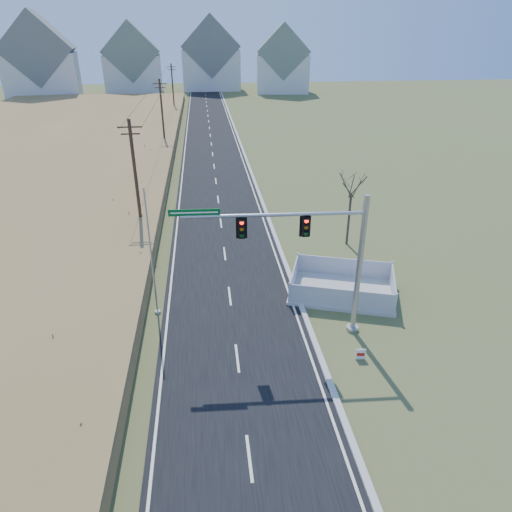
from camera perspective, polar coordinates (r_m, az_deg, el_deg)
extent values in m
plane|color=#545E2D|center=(25.12, -2.71, -9.86)|extent=(260.00, 260.00, 0.00)
cube|color=black|center=(71.77, -5.69, 14.44)|extent=(8.00, 180.00, 0.06)
cube|color=#B2AFA8|center=(71.94, -2.28, 14.62)|extent=(0.30, 180.00, 0.18)
cube|color=olive|center=(65.95, -27.22, 11.18)|extent=(38.00, 110.00, 1.30)
cylinder|color=#422D1E|center=(37.09, -14.79, 9.38)|extent=(0.26, 0.26, 9.00)
cube|color=#422D1E|center=(36.20, -15.52, 15.27)|extent=(1.80, 0.10, 0.10)
cube|color=#422D1E|center=(36.29, -15.43, 14.50)|extent=(1.40, 0.10, 0.10)
cylinder|color=#422D1E|center=(66.24, -11.63, 16.98)|extent=(0.26, 0.26, 9.00)
cube|color=#422D1E|center=(65.74, -11.96, 20.33)|extent=(1.80, 0.10, 0.10)
cube|color=#422D1E|center=(65.80, -11.92, 19.90)|extent=(1.40, 0.10, 0.10)
cylinder|color=#422D1E|center=(95.92, -10.35, 19.90)|extent=(0.26, 0.26, 9.00)
cube|color=#422D1E|center=(95.58, -10.56, 22.22)|extent=(1.80, 0.10, 0.10)
cube|color=#422D1E|center=(95.61, -10.53, 21.92)|extent=(1.40, 0.10, 0.10)
cube|color=silver|center=(126.11, -25.10, 19.73)|extent=(17.38, 13.12, 10.00)
cube|color=slate|center=(125.79, -25.65, 22.36)|extent=(17.69, 13.38, 16.29)
cube|color=silver|center=(129.72, -15.04, 21.10)|extent=(14.66, 10.95, 9.00)
cube|color=slate|center=(129.40, -15.34, 23.47)|extent=(14.93, 11.17, 14.26)
cube|color=silver|center=(132.61, -5.60, 22.13)|extent=(15.00, 10.00, 10.00)
cube|color=slate|center=(132.30, -5.73, 24.67)|extent=(15.27, 10.20, 15.27)
cube|color=silver|center=(126.42, 3.32, 21.76)|extent=(13.87, 10.31, 9.00)
cube|color=slate|center=(126.09, 3.39, 24.21)|extent=(14.12, 10.51, 13.24)
cylinder|color=#9EA0A5|center=(25.99, 11.94, -8.81)|extent=(0.67, 0.67, 0.22)
cylinder|color=#9EA0A5|center=(24.04, 12.78, -1.40)|extent=(0.29, 0.29, 7.81)
cylinder|color=#9EA0A5|center=(21.92, 2.27, 5.15)|extent=(8.92, 0.59, 0.18)
cube|color=black|center=(22.37, 6.23, 3.74)|extent=(0.35, 0.30, 1.05)
cube|color=black|center=(22.05, -1.81, 3.54)|extent=(0.35, 0.30, 1.05)
cube|color=#04511D|center=(21.78, -7.74, 5.41)|extent=(2.45, 0.15, 0.33)
cube|color=#B7B5AD|center=(29.18, 10.63, -4.39)|extent=(7.41, 6.11, 0.24)
cube|color=silver|center=(27.07, 10.61, -5.23)|extent=(5.80, 1.96, 1.21)
cube|color=silver|center=(30.61, 10.87, -1.31)|extent=(5.80, 1.96, 1.21)
cube|color=silver|center=(28.95, 4.75, -2.60)|extent=(1.33, 3.87, 1.21)
cube|color=silver|center=(29.02, 16.74, -3.66)|extent=(1.33, 3.87, 1.21)
cube|color=white|center=(23.89, 12.94, -11.87)|extent=(0.49, 0.09, 0.60)
cube|color=red|center=(23.87, 12.96, -11.91)|extent=(0.39, 0.05, 0.17)
cylinder|color=#B7B5AD|center=(27.44, -12.18, -6.84)|extent=(0.34, 0.34, 0.15)
cylinder|color=#9EA0A5|center=(25.61, -12.97, 0.19)|extent=(0.10, 0.10, 7.64)
cylinder|color=#4C3F33|center=(35.19, 11.51, 4.40)|extent=(0.18, 0.18, 3.92)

